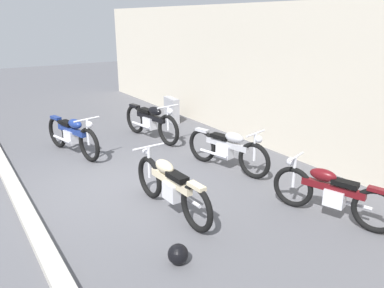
{
  "coord_description": "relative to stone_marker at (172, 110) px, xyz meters",
  "views": [
    {
      "loc": [
        6.2,
        -2.35,
        2.99
      ],
      "look_at": [
        0.08,
        1.67,
        0.55
      ],
      "focal_mm": 35.65,
      "sensor_mm": 36.0,
      "label": 1
    }
  ],
  "objects": [
    {
      "name": "ground_plane",
      "position": [
        3.44,
        -3.25,
        -0.36
      ],
      "size": [
        40.0,
        40.0,
        0.0
      ],
      "primitive_type": "plane",
      "color": "#56565B"
    },
    {
      "name": "building_wall",
      "position": [
        3.44,
        0.8,
        1.3
      ],
      "size": [
        18.0,
        0.3,
        3.31
      ],
      "primitive_type": "cube",
      "color": "beige",
      "rests_on": "ground_plane"
    },
    {
      "name": "curb_strip",
      "position": [
        3.44,
        -4.85,
        -0.3
      ],
      "size": [
        18.0,
        0.24,
        0.12
      ],
      "primitive_type": "cube",
      "color": "#B7B2A8",
      "rests_on": "ground_plane"
    },
    {
      "name": "stone_marker",
      "position": [
        0.0,
        0.0,
        0.0
      ],
      "size": [
        0.7,
        0.27,
        0.72
      ],
      "primitive_type": "cube",
      "rotation": [
        0.0,
        0.0,
        -0.1
      ],
      "color": "#9E9EA3",
      "rests_on": "ground_plane"
    },
    {
      "name": "helmet",
      "position": [
        6.08,
        -3.47,
        -0.23
      ],
      "size": [
        0.27,
        0.27,
        0.27
      ],
      "primitive_type": "sphere",
      "color": "black",
      "rests_on": "ground_plane"
    },
    {
      "name": "motorcycle_cream",
      "position": [
        4.85,
        -2.86,
        0.09
      ],
      "size": [
        2.11,
        0.59,
        0.94
      ],
      "rotation": [
        0.0,
        0.0,
        3.18
      ],
      "color": "black",
      "rests_on": "ground_plane"
    },
    {
      "name": "motorcycle_black",
      "position": [
        1.22,
        -1.32,
        0.12
      ],
      "size": [
        2.21,
        0.66,
        0.99
      ],
      "rotation": [
        0.0,
        0.0,
        0.15
      ],
      "color": "black",
      "rests_on": "ground_plane"
    },
    {
      "name": "motorcycle_maroon",
      "position": [
        6.38,
        -0.9,
        0.07
      ],
      "size": [
        1.91,
        0.79,
        0.88
      ],
      "rotation": [
        0.0,
        0.0,
        3.44
      ],
      "color": "black",
      "rests_on": "ground_plane"
    },
    {
      "name": "motorcycle_silver",
      "position": [
        3.92,
        -0.98,
        0.09
      ],
      "size": [
        2.04,
        0.73,
        0.93
      ],
      "rotation": [
        0.0,
        0.0,
        0.24
      ],
      "color": "black",
      "rests_on": "ground_plane"
    },
    {
      "name": "motorcycle_blue",
      "position": [
        1.25,
        -3.34,
        0.1
      ],
      "size": [
        2.12,
        0.74,
        0.97
      ],
      "rotation": [
        0.0,
        0.0,
        0.23
      ],
      "color": "black",
      "rests_on": "ground_plane"
    }
  ]
}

